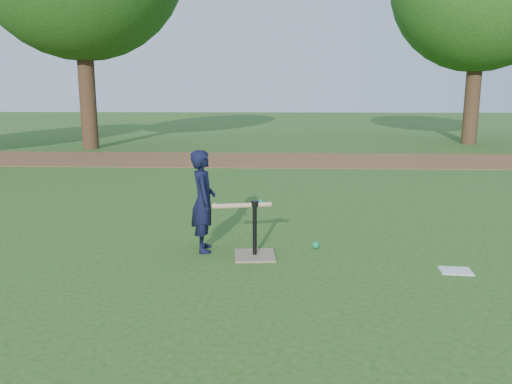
{
  "coord_description": "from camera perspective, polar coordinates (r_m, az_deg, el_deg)",
  "views": [
    {
      "loc": [
        -0.05,
        -5.52,
        1.73
      ],
      "look_at": [
        -0.3,
        -0.08,
        0.65
      ],
      "focal_mm": 35.0,
      "sensor_mm": 36.0,
      "label": 1
    }
  ],
  "objects": [
    {
      "name": "wiffle_ball_ground",
      "position": [
        5.72,
        6.84,
        -6.04
      ],
      "size": [
        0.08,
        0.08,
        0.08
      ],
      "primitive_type": "sphere",
      "color": "#0C8C4C",
      "rests_on": "ground"
    },
    {
      "name": "batting_tee",
      "position": [
        5.39,
        -0.15,
        -6.26
      ],
      "size": [
        0.47,
        0.47,
        0.61
      ],
      "color": "#8D7259",
      "rests_on": "ground"
    },
    {
      "name": "ground",
      "position": [
        5.78,
        2.99,
        -6.19
      ],
      "size": [
        80.0,
        80.0,
        0.0
      ],
      "primitive_type": "plane",
      "color": "#285116",
      "rests_on": "ground"
    },
    {
      "name": "swing_action",
      "position": [
        5.27,
        -1.41,
        -1.49
      ],
      "size": [
        0.63,
        0.22,
        0.08
      ],
      "color": "tan",
      "rests_on": "ground"
    },
    {
      "name": "dirt_strip",
      "position": [
        13.13,
        2.81,
        3.7
      ],
      "size": [
        24.0,
        3.0,
        0.01
      ],
      "primitive_type": "cube",
      "color": "brown",
      "rests_on": "ground"
    },
    {
      "name": "child",
      "position": [
        5.51,
        -6.05,
        -1.04
      ],
      "size": [
        0.34,
        0.46,
        1.13
      ],
      "primitive_type": "imported",
      "rotation": [
        0.0,
        0.0,
        1.76
      ],
      "color": "black",
      "rests_on": "ground"
    },
    {
      "name": "clipboard",
      "position": [
        5.36,
        21.86,
        -8.37
      ],
      "size": [
        0.32,
        0.26,
        0.01
      ],
      "primitive_type": "cube",
      "rotation": [
        0.0,
        0.0,
        -0.09
      ],
      "color": "silver",
      "rests_on": "ground"
    }
  ]
}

